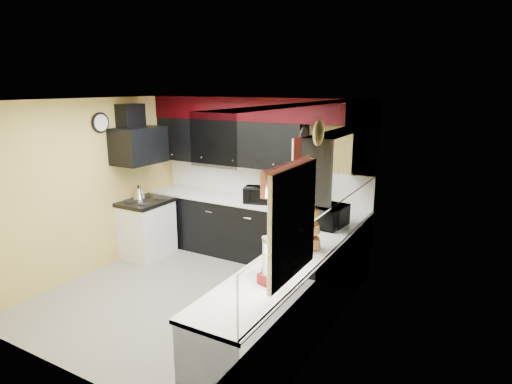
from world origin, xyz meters
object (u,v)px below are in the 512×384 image
microwave (330,216)px  knife_block (316,203)px  toaster_oven (258,195)px  utensil_crock (308,203)px  kettle (139,193)px

microwave → knife_block: bearing=41.0°
toaster_oven → knife_block: 0.92m
utensil_crock → kettle: size_ratio=0.95×
microwave → knife_block: 0.72m
microwave → kettle: bearing=96.9°
microwave → kettle: (-3.16, -0.09, -0.07)m
microwave → kettle: size_ratio=2.58×
knife_block → kettle: (-2.74, -0.68, -0.04)m
utensil_crock → knife_block: knife_block is taller
toaster_oven → utensil_crock: toaster_oven is taller
utensil_crock → kettle: 2.70m
toaster_oven → kettle: size_ratio=2.22×
toaster_oven → microwave: size_ratio=0.86×
knife_block → microwave: bearing=-78.7°
microwave → utensil_crock: (-0.56, 0.61, -0.04)m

